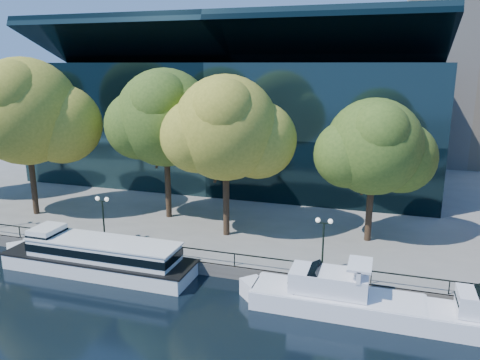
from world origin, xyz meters
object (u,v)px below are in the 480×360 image
(tree_1, at_px, (27,114))
(lamp_2, at_px, (324,232))
(tree_2, at_px, (167,120))
(cruiser_near, at_px, (329,295))
(tree_4, at_px, (376,149))
(lamp_1, at_px, (103,209))
(tree_3, at_px, (228,130))
(tour_boat, at_px, (94,255))

(tree_1, xyz_separation_m, lamp_2, (29.51, -4.61, -7.18))
(tree_2, bearing_deg, lamp_2, -25.85)
(cruiser_near, bearing_deg, tree_4, 79.59)
(tree_4, bearing_deg, lamp_1, -161.61)
(tree_4, distance_m, lamp_2, 9.33)
(cruiser_near, xyz_separation_m, lamp_2, (-1.03, 3.95, 2.87))
(tree_1, relative_size, tree_2, 1.07)
(lamp_1, bearing_deg, cruiser_near, -11.37)
(lamp_1, bearing_deg, tree_2, 72.90)
(tree_1, bearing_deg, cruiser_near, -15.64)
(tree_3, distance_m, lamp_2, 12.09)
(tree_2, bearing_deg, tree_4, -1.88)
(tree_2, relative_size, tree_4, 1.19)
(tour_boat, xyz_separation_m, tree_1, (-12.19, 8.09, 9.79))
(lamp_1, bearing_deg, tree_3, 26.75)
(lamp_2, bearing_deg, tree_2, 154.15)
(lamp_2, bearing_deg, tree_3, 151.95)
(tour_boat, distance_m, tree_2, 14.70)
(tree_3, distance_m, lamp_1, 12.47)
(tour_boat, bearing_deg, lamp_2, 11.35)
(tree_3, bearing_deg, tour_boat, -134.98)
(cruiser_near, bearing_deg, tree_2, 145.60)
(cruiser_near, bearing_deg, lamp_1, 168.63)
(tree_4, relative_size, lamp_2, 3.04)
(tree_1, xyz_separation_m, tree_4, (32.59, 2.60, -2.11))
(cruiser_near, distance_m, lamp_2, 4.98)
(tree_3, bearing_deg, lamp_1, -153.25)
(tour_boat, xyz_separation_m, lamp_1, (-1.26, 3.48, 2.61))
(tree_3, xyz_separation_m, lamp_1, (-9.55, -4.81, -6.42))
(tree_1, bearing_deg, lamp_1, -22.86)
(lamp_1, bearing_deg, lamp_2, 0.00)
(cruiser_near, height_order, tree_4, tree_4)
(tree_4, bearing_deg, tree_2, 178.12)
(tour_boat, bearing_deg, cruiser_near, -1.46)
(tour_boat, height_order, tree_2, tree_2)
(cruiser_near, xyz_separation_m, tree_4, (2.05, 11.15, 7.93))
(tree_3, bearing_deg, tree_1, -179.42)
(tour_boat, relative_size, lamp_1, 4.22)
(tree_1, distance_m, lamp_2, 30.72)
(tree_4, bearing_deg, tree_1, -175.44)
(tree_1, height_order, lamp_2, tree_1)
(tour_boat, height_order, tree_3, tree_3)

